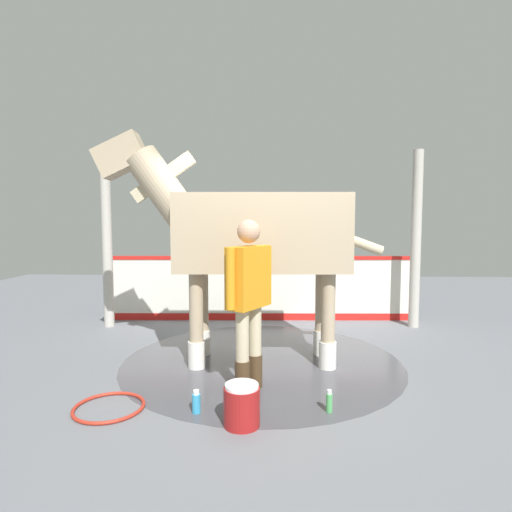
% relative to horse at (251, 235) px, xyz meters
% --- Properties ---
extents(ground_plane, '(16.00, 16.00, 0.02)m').
position_rel_horse_xyz_m(ground_plane, '(0.09, -0.25, -1.55)').
color(ground_plane, slate).
extents(wet_patch, '(3.36, 3.36, 0.00)m').
position_rel_horse_xyz_m(wet_patch, '(0.01, -0.13, -1.54)').
color(wet_patch, '#4C4C54').
rests_on(wet_patch, ground).
extents(barrier_wall, '(0.29, 5.32, 1.11)m').
position_rel_horse_xyz_m(barrier_wall, '(2.13, -0.05, -1.02)').
color(barrier_wall, silver).
rests_on(barrier_wall, ground).
extents(roof_post_near, '(0.16, 0.16, 2.82)m').
position_rel_horse_xyz_m(roof_post_near, '(1.57, 2.40, -0.13)').
color(roof_post_near, '#B7B2A8').
rests_on(roof_post_near, ground).
extents(roof_post_far, '(0.16, 0.16, 2.82)m').
position_rel_horse_xyz_m(roof_post_far, '(1.76, -2.54, -0.13)').
color(roof_post_far, '#B7B2A8').
rests_on(roof_post_far, ground).
extents(horse, '(0.97, 3.43, 2.75)m').
position_rel_horse_xyz_m(horse, '(0.00, 0.00, 0.00)').
color(horse, tan).
rests_on(horse, ground).
extents(handler, '(0.60, 0.44, 1.71)m').
position_rel_horse_xyz_m(handler, '(-0.89, -0.03, -0.54)').
color(handler, '#47331E').
rests_on(handler, ground).
extents(wash_bucket, '(0.30, 0.30, 0.35)m').
position_rel_horse_xyz_m(wash_bucket, '(-1.60, -0.02, -1.36)').
color(wash_bucket, maroon).
rests_on(wash_bucket, ground).
extents(bottle_shampoo, '(0.08, 0.08, 0.21)m').
position_rel_horse_xyz_m(bottle_shampoo, '(-1.39, 0.40, -1.44)').
color(bottle_shampoo, '#3399CC').
rests_on(bottle_shampoo, ground).
extents(bottle_spray, '(0.06, 0.06, 0.20)m').
position_rel_horse_xyz_m(bottle_spray, '(-1.33, -0.77, -1.44)').
color(bottle_spray, '#4CA559').
rests_on(bottle_spray, ground).
extents(hose_coil, '(0.64, 0.64, 0.03)m').
position_rel_horse_xyz_m(hose_coil, '(-1.36, 1.21, -1.52)').
color(hose_coil, '#B72D1E').
rests_on(hose_coil, ground).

